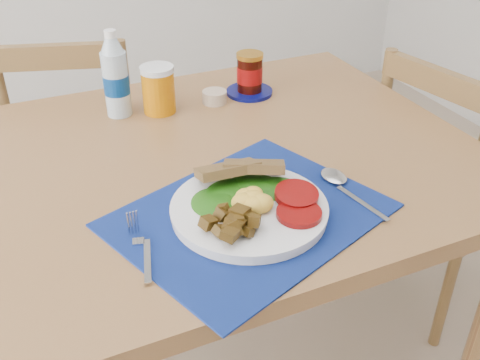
# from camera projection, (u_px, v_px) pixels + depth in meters

# --- Properties ---
(table) EXTENTS (1.40, 0.90, 0.75)m
(table) POSITION_uv_depth(u_px,v_px,m) (157.00, 200.00, 1.21)
(table) COLOR brown
(table) RESTS_ON ground
(chair_far) EXTENTS (0.48, 0.47, 1.05)m
(chair_far) POSITION_uv_depth(u_px,v_px,m) (79.00, 135.00, 1.73)
(chair_far) COLOR brown
(chair_far) RESTS_ON ground
(chair_end) EXTENTS (0.43, 0.44, 1.02)m
(chair_end) POSITION_uv_depth(u_px,v_px,m) (442.00, 165.00, 1.60)
(chair_end) COLOR brown
(chair_end) RESTS_ON ground
(placemat) EXTENTS (0.55, 0.49, 0.00)m
(placemat) POSITION_uv_depth(u_px,v_px,m) (249.00, 215.00, 1.02)
(placemat) COLOR black
(placemat) RESTS_ON table
(breakfast_plate) EXTENTS (0.28, 0.28, 0.07)m
(breakfast_plate) POSITION_uv_depth(u_px,v_px,m) (247.00, 207.00, 1.00)
(breakfast_plate) COLOR silver
(breakfast_plate) RESTS_ON placemat
(fork) EXTENTS (0.04, 0.15, 0.00)m
(fork) POSITION_uv_depth(u_px,v_px,m) (142.00, 248.00, 0.93)
(fork) COLOR #B2B5BA
(fork) RESTS_ON placemat
(spoon) EXTENTS (0.05, 0.20, 0.01)m
(spoon) POSITION_uv_depth(u_px,v_px,m) (342.00, 184.00, 1.09)
(spoon) COLOR #B2B5BA
(spoon) RESTS_ON placemat
(water_bottle) EXTENTS (0.06, 0.06, 0.21)m
(water_bottle) POSITION_uv_depth(u_px,v_px,m) (116.00, 79.00, 1.33)
(water_bottle) COLOR #ADBFCC
(water_bottle) RESTS_ON table
(juice_glass) EXTENTS (0.08, 0.08, 0.11)m
(juice_glass) POSITION_uv_depth(u_px,v_px,m) (159.00, 91.00, 1.36)
(juice_glass) COLOR #C56D05
(juice_glass) RESTS_ON table
(ramekin) EXTENTS (0.06, 0.06, 0.03)m
(ramekin) POSITION_uv_depth(u_px,v_px,m) (215.00, 97.00, 1.42)
(ramekin) COLOR tan
(ramekin) RESTS_ON table
(jam_on_saucer) EXTENTS (0.12, 0.12, 0.11)m
(jam_on_saucer) POSITION_uv_depth(u_px,v_px,m) (250.00, 76.00, 1.45)
(jam_on_saucer) COLOR #050954
(jam_on_saucer) RESTS_ON table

